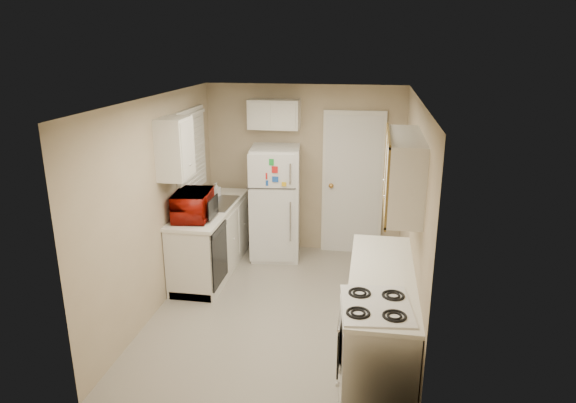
# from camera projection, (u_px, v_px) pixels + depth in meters

# --- Properties ---
(floor) EXTENTS (3.80, 3.80, 0.00)m
(floor) POSITION_uv_depth(u_px,v_px,m) (281.00, 309.00, 5.92)
(floor) COLOR #AFA89B
(floor) RESTS_ON ground
(ceiling) EXTENTS (3.80, 3.80, 0.00)m
(ceiling) POSITION_uv_depth(u_px,v_px,m) (280.00, 99.00, 5.20)
(ceiling) COLOR white
(ceiling) RESTS_ON floor
(wall_left) EXTENTS (3.80, 3.80, 0.00)m
(wall_left) POSITION_uv_depth(u_px,v_px,m) (158.00, 204.00, 5.78)
(wall_left) COLOR tan
(wall_left) RESTS_ON floor
(wall_right) EXTENTS (3.80, 3.80, 0.00)m
(wall_right) POSITION_uv_depth(u_px,v_px,m) (412.00, 218.00, 5.34)
(wall_right) COLOR tan
(wall_right) RESTS_ON floor
(wall_back) EXTENTS (2.80, 2.80, 0.00)m
(wall_back) POSITION_uv_depth(u_px,v_px,m) (304.00, 169.00, 7.35)
(wall_back) COLOR tan
(wall_back) RESTS_ON floor
(wall_front) EXTENTS (2.80, 2.80, 0.00)m
(wall_front) POSITION_uv_depth(u_px,v_px,m) (234.00, 291.00, 3.77)
(wall_front) COLOR tan
(wall_front) RESTS_ON floor
(left_counter) EXTENTS (0.60, 1.80, 0.90)m
(left_counter) POSITION_uv_depth(u_px,v_px,m) (211.00, 239.00, 6.81)
(left_counter) COLOR silver
(left_counter) RESTS_ON floor
(dishwasher) EXTENTS (0.03, 0.58, 0.72)m
(dishwasher) POSITION_uv_depth(u_px,v_px,m) (219.00, 255.00, 6.18)
(dishwasher) COLOR black
(dishwasher) RESTS_ON floor
(sink) EXTENTS (0.54, 0.74, 0.16)m
(sink) POSITION_uv_depth(u_px,v_px,m) (213.00, 206.00, 6.83)
(sink) COLOR gray
(sink) RESTS_ON left_counter
(microwave) EXTENTS (0.64, 0.40, 0.40)m
(microwave) POSITION_uv_depth(u_px,v_px,m) (193.00, 207.00, 6.19)
(microwave) COLOR #8D0E06
(microwave) RESTS_ON left_counter
(soap_bottle) EXTENTS (0.11, 0.11, 0.19)m
(soap_bottle) POSITION_uv_depth(u_px,v_px,m) (216.00, 189.00, 7.09)
(soap_bottle) COLOR white
(soap_bottle) RESTS_ON left_counter
(window_blinds) EXTENTS (0.10, 0.98, 1.08)m
(window_blinds) POSITION_uv_depth(u_px,v_px,m) (192.00, 151.00, 6.65)
(window_blinds) COLOR silver
(window_blinds) RESTS_ON wall_left
(upper_cabinet_left) EXTENTS (0.30, 0.45, 0.70)m
(upper_cabinet_left) POSITION_uv_depth(u_px,v_px,m) (175.00, 148.00, 5.79)
(upper_cabinet_left) COLOR silver
(upper_cabinet_left) RESTS_ON wall_left
(refrigerator) EXTENTS (0.72, 0.71, 1.59)m
(refrigerator) POSITION_uv_depth(u_px,v_px,m) (276.00, 203.00, 7.18)
(refrigerator) COLOR silver
(refrigerator) RESTS_ON floor
(cabinet_over_fridge) EXTENTS (0.70, 0.30, 0.40)m
(cabinet_over_fridge) POSITION_uv_depth(u_px,v_px,m) (274.00, 114.00, 7.03)
(cabinet_over_fridge) COLOR silver
(cabinet_over_fridge) RESTS_ON wall_back
(interior_door) EXTENTS (0.86, 0.06, 2.08)m
(interior_door) POSITION_uv_depth(u_px,v_px,m) (353.00, 184.00, 7.26)
(interior_door) COLOR silver
(interior_door) RESTS_ON floor
(right_counter) EXTENTS (0.60, 2.00, 0.90)m
(right_counter) POSITION_uv_depth(u_px,v_px,m) (380.00, 318.00, 4.86)
(right_counter) COLOR silver
(right_counter) RESTS_ON floor
(stove) EXTENTS (0.63, 0.74, 0.83)m
(stove) POSITION_uv_depth(u_px,v_px,m) (373.00, 357.00, 4.31)
(stove) COLOR silver
(stove) RESTS_ON floor
(upper_cabinet_right) EXTENTS (0.30, 1.20, 0.70)m
(upper_cabinet_right) POSITION_uv_depth(u_px,v_px,m) (404.00, 173.00, 4.72)
(upper_cabinet_right) COLOR silver
(upper_cabinet_right) RESTS_ON wall_right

